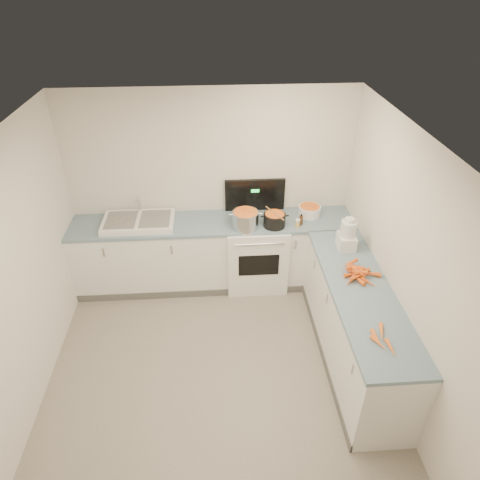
{
  "coord_description": "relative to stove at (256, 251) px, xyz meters",
  "views": [
    {
      "loc": [
        0.03,
        -2.85,
        3.66
      ],
      "look_at": [
        0.3,
        1.1,
        1.05
      ],
      "focal_mm": 32.0,
      "sensor_mm": 36.0,
      "label": 1
    }
  ],
  "objects": [
    {
      "name": "peelings",
      "position": [
        -1.65,
        0.02,
        0.54
      ],
      "size": [
        0.24,
        0.23,
        0.01
      ],
      "color": "tan",
      "rests_on": "sink"
    },
    {
      "name": "extract_bottle",
      "position": [
        0.53,
        -0.12,
        0.52
      ],
      "size": [
        0.05,
        0.05,
        0.12
      ],
      "primitive_type": "cylinder",
      "color": "#593319",
      "rests_on": "counter_back"
    },
    {
      "name": "wooden_spoon",
      "position": [
        0.2,
        -0.14,
        0.64
      ],
      "size": [
        0.18,
        0.35,
        0.02
      ],
      "primitive_type": "cylinder",
      "rotation": [
        1.57,
        0.0,
        0.46
      ],
      "color": "#AD7A47",
      "rests_on": "black_pot"
    },
    {
      "name": "counter_right",
      "position": [
        0.9,
        -1.39,
        -0.0
      ],
      "size": [
        0.62,
        2.2,
        0.94
      ],
      "color": "white",
      "rests_on": "ground"
    },
    {
      "name": "steel_pot",
      "position": [
        -0.15,
        -0.14,
        0.56
      ],
      "size": [
        0.38,
        0.38,
        0.23
      ],
      "primitive_type": "cylinder",
      "rotation": [
        0.0,
        0.0,
        -0.24
      ],
      "color": "silver",
      "rests_on": "stove"
    },
    {
      "name": "wall_back",
      "position": [
        -0.55,
        0.31,
        0.78
      ],
      "size": [
        3.5,
        0.0,
        2.5
      ],
      "primitive_type": null,
      "rotation": [
        1.57,
        0.0,
        0.0
      ],
      "color": "silver",
      "rests_on": "ground"
    },
    {
      "name": "peeled_carrots",
      "position": [
        0.85,
        -2.06,
        0.49
      ],
      "size": [
        0.17,
        0.37,
        0.04
      ],
      "color": "orange",
      "rests_on": "counter_right"
    },
    {
      "name": "floor",
      "position": [
        -0.55,
        -1.69,
        -0.47
      ],
      "size": [
        3.5,
        4.0,
        0.0
      ],
      "primitive_type": null,
      "color": "gray",
      "rests_on": "ground"
    },
    {
      "name": "carrot_pile",
      "position": [
        0.92,
        -1.16,
        0.5
      ],
      "size": [
        0.41,
        0.42,
        0.09
      ],
      "color": "orange",
      "rests_on": "counter_right"
    },
    {
      "name": "stove",
      "position": [
        0.0,
        0.0,
        0.0
      ],
      "size": [
        0.76,
        0.65,
        1.36
      ],
      "color": "white",
      "rests_on": "ground"
    },
    {
      "name": "mixing_bowl",
      "position": [
        0.67,
        0.09,
        0.53
      ],
      "size": [
        0.37,
        0.37,
        0.13
      ],
      "primitive_type": "cylinder",
      "rotation": [
        0.0,
        0.0,
        0.4
      ],
      "color": "white",
      "rests_on": "counter_back"
    },
    {
      "name": "wall_left",
      "position": [
        -2.3,
        -1.69,
        0.78
      ],
      "size": [
        0.0,
        4.0,
        2.5
      ],
      "primitive_type": null,
      "rotation": [
        1.57,
        0.0,
        1.57
      ],
      "color": "silver",
      "rests_on": "ground"
    },
    {
      "name": "counter_back",
      "position": [
        -0.55,
        0.01,
        -0.0
      ],
      "size": [
        3.5,
        0.62,
        0.94
      ],
      "color": "white",
      "rests_on": "ground"
    },
    {
      "name": "black_pot",
      "position": [
        0.2,
        -0.14,
        0.54
      ],
      "size": [
        0.31,
        0.31,
        0.19
      ],
      "primitive_type": "cylinder",
      "rotation": [
        0.0,
        0.0,
        -0.21
      ],
      "color": "black",
      "rests_on": "stove"
    },
    {
      "name": "food_processor",
      "position": [
        0.93,
        -0.66,
        0.63
      ],
      "size": [
        0.19,
        0.23,
        0.38
      ],
      "color": "white",
      "rests_on": "counter_right"
    },
    {
      "name": "sink",
      "position": [
        -1.45,
        0.02,
        0.5
      ],
      "size": [
        0.86,
        0.52,
        0.31
      ],
      "color": "white",
      "rests_on": "counter_back"
    },
    {
      "name": "ceiling",
      "position": [
        -0.55,
        -1.69,
        2.03
      ],
      "size": [
        3.5,
        4.0,
        0.0
      ],
      "primitive_type": null,
      "rotation": [
        3.14,
        0.0,
        0.0
      ],
      "color": "silver",
      "rests_on": "ground"
    },
    {
      "name": "wall_right",
      "position": [
        1.2,
        -1.69,
        0.78
      ],
      "size": [
        0.0,
        4.0,
        2.5
      ],
      "primitive_type": null,
      "rotation": [
        1.57,
        0.0,
        -1.57
      ],
      "color": "silver",
      "rests_on": "ground"
    },
    {
      "name": "spice_jar",
      "position": [
        0.47,
        -0.18,
        0.51
      ],
      "size": [
        0.05,
        0.05,
        0.09
      ],
      "primitive_type": "cylinder",
      "color": "#E5B266",
      "rests_on": "counter_back"
    }
  ]
}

